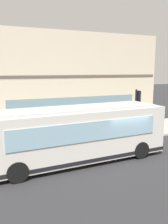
% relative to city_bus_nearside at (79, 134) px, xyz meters
% --- Properties ---
extents(ground, '(120.00, 120.00, 0.00)m').
position_rel_city_bus_nearside_xyz_m(ground, '(-0.32, -2.59, -1.55)').
color(ground, '#2D2D30').
extents(sidewalk_curb, '(4.81, 40.00, 0.15)m').
position_rel_city_bus_nearside_xyz_m(sidewalk_curb, '(4.68, -2.59, -1.48)').
color(sidewalk_curb, '#B2ADA3').
rests_on(sidewalk_curb, ground).
extents(building_corner, '(7.85, 16.37, 8.24)m').
position_rel_city_bus_nearside_xyz_m(building_corner, '(10.98, -2.59, 2.56)').
color(building_corner, beige).
rests_on(building_corner, ground).
extents(city_bus_nearside, '(3.02, 10.15, 3.07)m').
position_rel_city_bus_nearside_xyz_m(city_bus_nearside, '(0.00, 0.00, 0.00)').
color(city_bus_nearside, silver).
rests_on(city_bus_nearside, ground).
extents(traffic_light_near_corner, '(0.32, 0.49, 3.51)m').
position_rel_city_bus_nearside_xyz_m(traffic_light_near_corner, '(2.84, -5.87, 1.04)').
color(traffic_light_near_corner, black).
rests_on(traffic_light_near_corner, sidewalk_curb).
extents(fire_hydrant, '(0.35, 0.35, 0.74)m').
position_rel_city_bus_nearside_xyz_m(fire_hydrant, '(4.36, -4.59, -1.04)').
color(fire_hydrant, red).
rests_on(fire_hydrant, sidewalk_curb).
extents(pedestrian_walking_along_curb, '(0.32, 0.32, 1.69)m').
position_rel_city_bus_nearside_xyz_m(pedestrian_walking_along_curb, '(3.99, 2.67, -0.43)').
color(pedestrian_walking_along_curb, '#99994C').
rests_on(pedestrian_walking_along_curb, sidewalk_curb).
extents(pedestrian_near_hydrant, '(0.32, 0.32, 1.62)m').
position_rel_city_bus_nearside_xyz_m(pedestrian_near_hydrant, '(6.11, -9.37, -0.48)').
color(pedestrian_near_hydrant, '#B23338').
rests_on(pedestrian_near_hydrant, sidewalk_curb).
extents(pedestrian_by_light_pole, '(0.32, 0.32, 1.58)m').
position_rel_city_bus_nearside_xyz_m(pedestrian_by_light_pole, '(5.47, -9.93, -0.50)').
color(pedestrian_by_light_pole, '#3359A5').
rests_on(pedestrian_by_light_pole, sidewalk_curb).
extents(newspaper_vending_box, '(0.44, 0.42, 0.90)m').
position_rel_city_bus_nearside_xyz_m(newspaper_vending_box, '(3.90, -7.96, -0.95)').
color(newspaper_vending_box, '#197233').
rests_on(newspaper_vending_box, sidewalk_curb).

